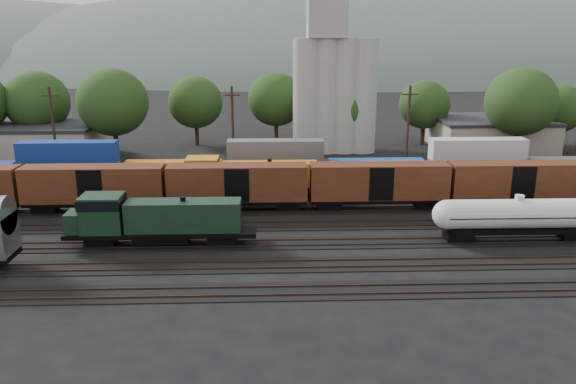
{
  "coord_description": "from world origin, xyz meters",
  "views": [
    {
      "loc": [
        -7.18,
        -53.72,
        19.05
      ],
      "look_at": [
        -5.2,
        2.0,
        3.0
      ],
      "focal_mm": 35.0,
      "sensor_mm": 36.0,
      "label": 1
    }
  ],
  "objects_px": {
    "green_locomotive": "(150,219)",
    "grain_silo": "(334,82)",
    "orange_locomotive": "(243,177)",
    "tank_car_a": "(518,216)"
  },
  "relations": [
    {
      "from": "green_locomotive",
      "to": "tank_car_a",
      "type": "xyz_separation_m",
      "value": [
        33.92,
        -0.0,
        -0.1
      ]
    },
    {
      "from": "orange_locomotive",
      "to": "grain_silo",
      "type": "relative_size",
      "value": 0.64
    },
    {
      "from": "green_locomotive",
      "to": "grain_silo",
      "type": "distance_m",
      "value": 46.99
    },
    {
      "from": "tank_car_a",
      "to": "orange_locomotive",
      "type": "xyz_separation_m",
      "value": [
        -26.17,
        15.0,
        0.13
      ]
    },
    {
      "from": "green_locomotive",
      "to": "orange_locomotive",
      "type": "xyz_separation_m",
      "value": [
        7.75,
        15.0,
        0.03
      ]
    },
    {
      "from": "tank_car_a",
      "to": "orange_locomotive",
      "type": "distance_m",
      "value": 30.17
    },
    {
      "from": "tank_car_a",
      "to": "orange_locomotive",
      "type": "height_order",
      "value": "orange_locomotive"
    },
    {
      "from": "orange_locomotive",
      "to": "grain_silo",
      "type": "distance_m",
      "value": 30.54
    },
    {
      "from": "orange_locomotive",
      "to": "grain_silo",
      "type": "height_order",
      "value": "grain_silo"
    },
    {
      "from": "tank_car_a",
      "to": "orange_locomotive",
      "type": "bearing_deg",
      "value": 150.18
    }
  ]
}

